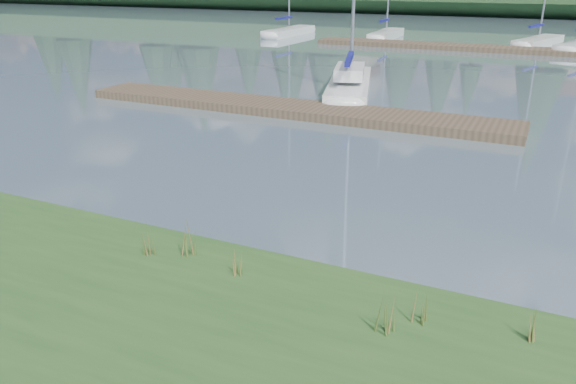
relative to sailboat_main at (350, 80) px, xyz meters
The scene contains 14 objects.
ground 16.55m from the sailboat_main, 78.48° to the left, with size 200.00×200.00×0.00m, color slate.
sailboat_main is the anchor object (origin of this frame).
dock_near 4.84m from the sailboat_main, 98.27° to the right, with size 16.00×2.00×0.30m, color #4C3D2C.
dock_far 17.06m from the sailboat_main, 71.89° to the left, with size 26.00×2.20×0.30m, color #4C3D2C.
sailboat_bg_0 23.59m from the sailboat_main, 120.65° to the left, with size 1.73×7.61×11.02m.
sailboat_bg_1 21.64m from the sailboat_main, 101.53° to the left, with size 1.62×7.04×10.55m.
sailboat_bg_2 21.94m from the sailboat_main, 72.41° to the left, with size 3.36×7.20×10.76m.
weed_0 16.23m from the sailboat_main, 79.96° to the right, with size 0.17×0.14×0.73m.
weed_1 16.66m from the sailboat_main, 76.56° to the right, with size 0.17×0.14×0.44m.
weed_2 17.81m from the sailboat_main, 69.31° to the right, with size 0.17×0.14×0.61m.
weed_3 16.40m from the sailboat_main, 82.12° to the right, with size 0.17×0.14×0.57m.
weed_4 17.56m from the sailboat_main, 67.79° to the right, with size 0.17×0.14×0.48m.
weed_5 17.97m from the sailboat_main, 63.46° to the right, with size 0.17×0.14×0.49m.
mud_lip 15.74m from the sailboat_main, 77.88° to the right, with size 60.00×0.50×0.14m, color #33281C.
Camera 1 is at (4.41, -8.85, 4.62)m, focal length 35.00 mm.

